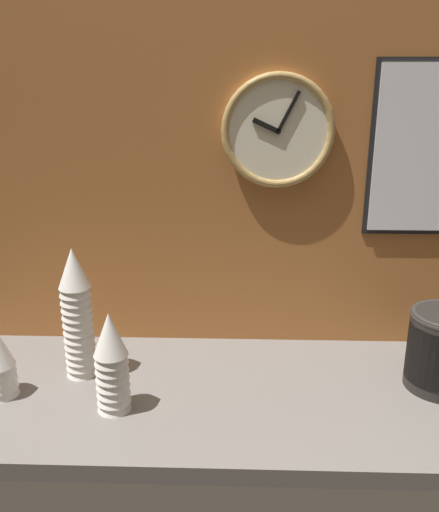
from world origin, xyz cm
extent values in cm
cube|color=slate|center=(0.00, 0.00, -2.00)|extent=(160.00, 56.00, 4.00)
cube|color=#A3602D|center=(0.00, 26.50, 52.50)|extent=(160.00, 3.00, 105.00)
cone|color=white|center=(-39.48, 5.20, 4.87)|extent=(7.49, 7.49, 9.74)
cone|color=white|center=(-39.48, 5.20, 6.79)|extent=(7.49, 7.49, 9.74)
cone|color=white|center=(-39.48, 5.20, 8.70)|extent=(7.49, 7.49, 9.74)
cone|color=white|center=(-39.48, 5.20, 10.62)|extent=(7.49, 7.49, 9.74)
cone|color=white|center=(-39.48, 5.20, 12.53)|extent=(7.49, 7.49, 9.74)
cone|color=white|center=(-39.48, 5.20, 14.45)|extent=(7.49, 7.49, 9.74)
cone|color=white|center=(-39.48, 5.20, 16.37)|extent=(7.49, 7.49, 9.74)
cone|color=white|center=(-39.48, 5.20, 18.28)|extent=(7.49, 7.49, 9.74)
cone|color=white|center=(-39.48, 5.20, 20.20)|extent=(7.49, 7.49, 9.74)
cone|color=white|center=(-39.48, 5.20, 22.12)|extent=(7.49, 7.49, 9.74)
cone|color=white|center=(-39.48, 5.20, 24.03)|extent=(7.49, 7.49, 9.74)
cone|color=white|center=(-39.48, 5.20, 25.95)|extent=(7.49, 7.49, 9.74)
cone|color=white|center=(-39.48, 5.20, 27.86)|extent=(7.49, 7.49, 9.74)
cone|color=white|center=(-55.40, -4.64, 4.87)|extent=(7.49, 7.49, 9.74)
cone|color=white|center=(-28.24, -9.34, 4.87)|extent=(7.49, 7.49, 9.74)
cone|color=white|center=(-28.24, -9.34, 6.79)|extent=(7.49, 7.49, 9.74)
cone|color=white|center=(-28.24, -9.34, 8.70)|extent=(7.49, 7.49, 9.74)
cone|color=white|center=(-28.24, -9.34, 10.62)|extent=(7.49, 7.49, 9.74)
cone|color=white|center=(-28.24, -9.34, 12.53)|extent=(7.49, 7.49, 9.74)
cone|color=white|center=(-28.24, -9.34, 14.45)|extent=(7.49, 7.49, 9.74)
cone|color=white|center=(-28.24, -9.34, 16.37)|extent=(7.49, 7.49, 9.74)
cone|color=white|center=(-28.24, -9.34, 18.28)|extent=(7.49, 7.49, 9.74)
cylinder|color=beige|center=(8.28, 23.90, 57.40)|extent=(26.96, 1.80, 26.96)
torus|color=#AD894C|center=(8.28, 23.09, 57.40)|extent=(27.86, 1.98, 27.86)
cube|color=black|center=(5.20, 22.60, 58.78)|extent=(6.65, 0.60, 3.87)
cube|color=black|center=(10.63, 22.60, 62.11)|extent=(5.46, 0.60, 9.78)
cylinder|color=black|center=(8.28, 22.60, 57.40)|extent=(1.35, 0.60, 1.35)
camera|label=1|loc=(-1.54, -111.85, 70.33)|focal=38.00mm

